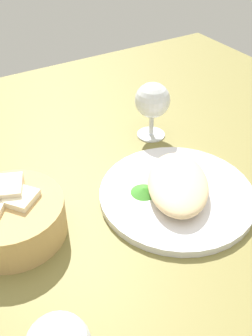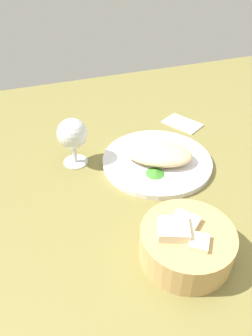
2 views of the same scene
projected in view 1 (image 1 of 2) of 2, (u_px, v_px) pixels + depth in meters
ground_plane at (139, 236)px, 64.94cm from camera, size 140.00×140.00×2.00cm
plate at (177, 194)px, 70.64cm from camera, size 27.87×27.87×1.40cm
omelette at (178, 183)px, 69.02cm from camera, size 20.47×18.50×3.87cm
lettuce_garnish at (144, 190)px, 69.68cm from camera, size 4.64×4.64×1.05cm
bread_basket at (12, 216)px, 62.33cm from camera, size 17.15×17.15×8.25cm
wine_glass_near at (152, 102)px, 82.27cm from camera, size 7.53×7.53×12.47cm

